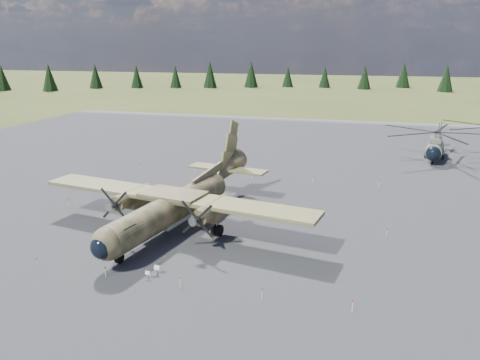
# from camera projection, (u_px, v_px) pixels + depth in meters

# --- Properties ---
(ground) EXTENTS (500.00, 500.00, 0.00)m
(ground) POSITION_uv_depth(u_px,v_px,m) (214.00, 220.00, 46.48)
(ground) COLOR brown
(ground) RESTS_ON ground
(apron) EXTENTS (120.00, 120.00, 0.04)m
(apron) POSITION_uv_depth(u_px,v_px,m) (240.00, 191.00, 55.75)
(apron) COLOR slate
(apron) RESTS_ON ground
(transport_plane) EXTENTS (27.98, 25.19, 9.22)m
(transport_plane) POSITION_uv_depth(u_px,v_px,m) (179.00, 200.00, 44.22)
(transport_plane) COLOR #353B20
(transport_plane) RESTS_ON ground
(helicopter_near) EXTENTS (20.26, 21.90, 4.48)m
(helicopter_near) POSITION_uv_depth(u_px,v_px,m) (436.00, 140.00, 70.17)
(helicopter_near) COLOR gray
(helicopter_near) RESTS_ON ground
(info_placard_left) EXTENTS (0.40, 0.20, 0.61)m
(info_placard_left) POSITION_uv_depth(u_px,v_px,m) (148.00, 274.00, 34.68)
(info_placard_left) COLOR gray
(info_placard_left) RESTS_ON ground
(info_placard_right) EXTENTS (0.49, 0.28, 0.73)m
(info_placard_right) POSITION_uv_depth(u_px,v_px,m) (157.00, 268.00, 35.33)
(info_placard_right) COLOR gray
(info_placard_right) RESTS_ON ground
(barrier_fence) EXTENTS (33.12, 29.62, 0.85)m
(barrier_fence) POSITION_uv_depth(u_px,v_px,m) (209.00, 215.00, 46.39)
(barrier_fence) COLOR silver
(barrier_fence) RESTS_ON ground
(treeline) EXTENTS (342.40, 337.35, 10.85)m
(treeline) POSITION_uv_depth(u_px,v_px,m) (232.00, 159.00, 51.14)
(treeline) COLOR black
(treeline) RESTS_ON ground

